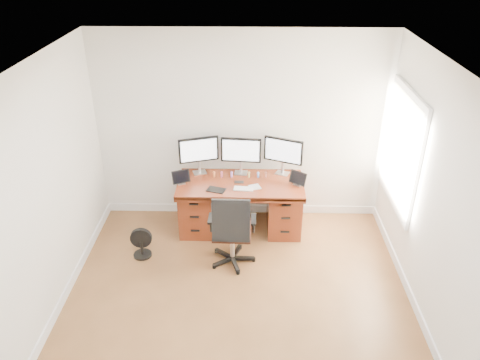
{
  "coord_description": "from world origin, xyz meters",
  "views": [
    {
      "loc": [
        0.12,
        -3.73,
        3.8
      ],
      "look_at": [
        0.0,
        1.5,
        0.95
      ],
      "focal_mm": 35.0,
      "sensor_mm": 36.0,
      "label": 1
    }
  ],
  "objects_px": {
    "desk": "(241,203)",
    "office_chair": "(232,242)",
    "keyboard": "(244,189)",
    "monitor_center": "(241,151)",
    "floor_fan": "(141,243)"
  },
  "relations": [
    {
      "from": "office_chair",
      "to": "monitor_center",
      "type": "height_order",
      "value": "monitor_center"
    },
    {
      "from": "monitor_center",
      "to": "keyboard",
      "type": "height_order",
      "value": "monitor_center"
    },
    {
      "from": "desk",
      "to": "floor_fan",
      "type": "distance_m",
      "value": 1.46
    },
    {
      "from": "office_chair",
      "to": "floor_fan",
      "type": "height_order",
      "value": "office_chair"
    },
    {
      "from": "desk",
      "to": "keyboard",
      "type": "bearing_deg",
      "value": -78.18
    },
    {
      "from": "desk",
      "to": "office_chair",
      "type": "bearing_deg",
      "value": -96.17
    },
    {
      "from": "office_chair",
      "to": "monitor_center",
      "type": "xyz_separation_m",
      "value": [
        0.09,
        1.05,
        0.75
      ]
    },
    {
      "from": "office_chair",
      "to": "floor_fan",
      "type": "relative_size",
      "value": 2.53
    },
    {
      "from": "floor_fan",
      "to": "monitor_center",
      "type": "relative_size",
      "value": 0.74
    },
    {
      "from": "office_chair",
      "to": "monitor_center",
      "type": "bearing_deg",
      "value": 86.38
    },
    {
      "from": "floor_fan",
      "to": "monitor_center",
      "type": "bearing_deg",
      "value": 32.34
    },
    {
      "from": "desk",
      "to": "office_chair",
      "type": "height_order",
      "value": "office_chair"
    },
    {
      "from": "monitor_center",
      "to": "desk",
      "type": "bearing_deg",
      "value": -85.29
    },
    {
      "from": "office_chair",
      "to": "keyboard",
      "type": "distance_m",
      "value": 0.75
    },
    {
      "from": "floor_fan",
      "to": "keyboard",
      "type": "xyz_separation_m",
      "value": [
        1.31,
        0.47,
        0.56
      ]
    }
  ]
}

